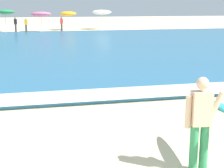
{
  "coord_description": "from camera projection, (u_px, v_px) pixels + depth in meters",
  "views": [
    {
      "loc": [
        -0.07,
        -4.04,
        2.92
      ],
      "look_at": [
        1.69,
        3.69,
        1.1
      ],
      "focal_mm": 55.73,
      "sensor_mm": 36.0,
      "label": 1
    }
  ],
  "objects": [
    {
      "name": "beachgoer_near_row_mid",
      "position": [
        26.0,
        25.0,
        36.16
      ],
      "size": [
        0.32,
        0.2,
        1.58
      ],
      "color": "#383842",
      "rests_on": "ground"
    },
    {
      "name": "surf_foam",
      "position": [
        38.0,
        98.0,
        10.57
      ],
      "size": [
        120.0,
        1.48,
        0.01
      ],
      "primitive_type": "cube",
      "color": "white",
      "rests_on": "sea"
    },
    {
      "name": "beachgoer_near_row_right",
      "position": [
        62.0,
        24.0,
        38.46
      ],
      "size": [
        0.32,
        0.2,
        1.58
      ],
      "color": "#383842",
      "rests_on": "ground"
    },
    {
      "name": "beach_umbrella_4",
      "position": [
        68.0,
        14.0,
        39.87
      ],
      "size": [
        1.91,
        1.92,
        2.18
      ],
      "color": "beige",
      "rests_on": "ground"
    },
    {
      "name": "sea",
      "position": [
        34.0,
        48.0,
        23.32
      ],
      "size": [
        120.0,
        28.0,
        0.14
      ],
      "primitive_type": "cube",
      "color": "teal",
      "rests_on": "ground"
    },
    {
      "name": "beach_umbrella_5",
      "position": [
        102.0,
        12.0,
        41.02
      ],
      "size": [
        2.28,
        2.3,
        2.35
      ],
      "color": "beige",
      "rests_on": "ground"
    },
    {
      "name": "beach_umbrella_3",
      "position": [
        41.0,
        14.0,
        37.38
      ],
      "size": [
        2.16,
        2.2,
        2.25
      ],
      "color": "beige",
      "rests_on": "ground"
    },
    {
      "name": "beachgoer_near_row_left",
      "position": [
        16.0,
        24.0,
        37.36
      ],
      "size": [
        0.32,
        0.2,
        1.58
      ],
      "color": "#383842",
      "rests_on": "ground"
    },
    {
      "name": "surfer_with_board",
      "position": [
        214.0,
        116.0,
        6.02
      ],
      "size": [
        1.03,
        2.6,
        1.73
      ],
      "color": "#338E56",
      "rests_on": "ground"
    },
    {
      "name": "beach_umbrella_2",
      "position": [
        5.0,
        12.0,
        37.02
      ],
      "size": [
        2.05,
        2.08,
        2.48
      ],
      "color": "beige",
      "rests_on": "ground"
    }
  ]
}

